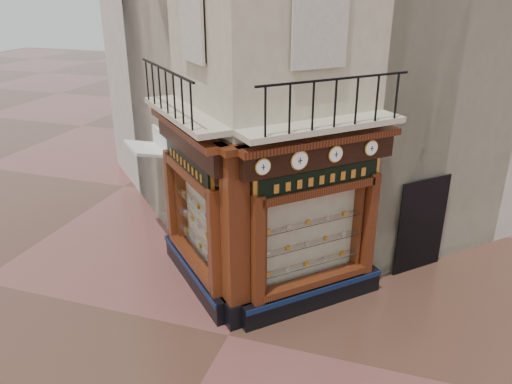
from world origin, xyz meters
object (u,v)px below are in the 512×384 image
at_px(clock_a, 263,167).
at_px(clock_d, 371,148).
at_px(corner_pilaster, 235,241).
at_px(awning, 153,236).
at_px(clock_b, 299,160).
at_px(signboard_left, 188,164).
at_px(clock_c, 335,154).
at_px(signboard_right, 320,179).

height_order(clock_a, clock_d, clock_d).
distance_m(corner_pilaster, awning, 5.09).
height_order(clock_b, clock_d, clock_b).
xyz_separation_m(clock_b, signboard_left, (-2.59, 0.49, -0.52)).
bearing_deg(clock_c, clock_b, -180.00).
xyz_separation_m(clock_d, signboard_right, (-0.89, -0.73, -0.52)).
distance_m(clock_a, signboard_right, 1.46).
bearing_deg(clock_b, clock_d, 0.00).
distance_m(clock_b, signboard_right, 0.78).
bearing_deg(clock_d, clock_c, -180.00).
bearing_deg(clock_d, clock_b, -180.00).
distance_m(corner_pilaster, clock_d, 3.37).
bearing_deg(signboard_right, clock_a, -175.36).
xyz_separation_m(clock_b, clock_d, (1.22, 1.22, 0.00)).
height_order(clock_a, clock_c, clock_c).
height_order(corner_pilaster, signboard_left, corner_pilaster).
xyz_separation_m(clock_c, signboard_right, (-0.26, -0.11, -0.52)).
xyz_separation_m(corner_pilaster, clock_d, (2.35, 1.75, 1.67)).
xyz_separation_m(clock_a, clock_b, (0.56, 0.56, 0.00)).
height_order(signboard_left, signboard_right, signboard_right).
height_order(clock_c, signboard_right, clock_c).
distance_m(clock_a, clock_b, 0.79).
relative_size(awning, signboard_right, 0.63).
bearing_deg(signboard_right, corner_pilaster, 169.75).
xyz_separation_m(signboard_left, signboard_right, (2.92, 0.00, 0.00)).
height_order(clock_d, signboard_right, clock_d).
height_order(corner_pilaster, clock_d, corner_pilaster).
height_order(clock_c, clock_d, clock_c).
bearing_deg(clock_c, signboard_left, 136.90).
bearing_deg(clock_d, signboard_left, 145.87).
bearing_deg(signboard_right, clock_d, -5.51).
height_order(clock_c, signboard_left, clock_c).
bearing_deg(clock_d, corner_pilaster, 171.61).
xyz_separation_m(clock_a, clock_c, (1.15, 1.15, 0.00)).
height_order(awning, signboard_left, signboard_left).
bearing_deg(clock_a, awning, 99.86).
relative_size(corner_pilaster, signboard_right, 1.83).
bearing_deg(clock_a, signboard_right, 4.64).
distance_m(clock_b, signboard_left, 2.69).
relative_size(corner_pilaster, clock_d, 11.92).
distance_m(clock_b, clock_d, 1.72).
distance_m(clock_a, clock_c, 1.62).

